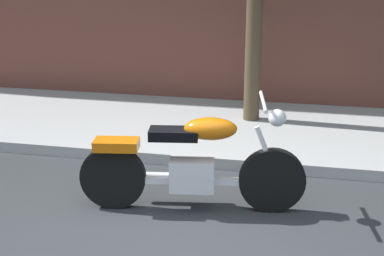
# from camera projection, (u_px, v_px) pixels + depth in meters

# --- Properties ---
(ground_plane) EXTENTS (60.00, 60.00, 0.00)m
(ground_plane) POSITION_uv_depth(u_px,v_px,m) (179.00, 234.00, 5.15)
(ground_plane) COLOR #303335
(sidewalk) EXTENTS (21.37, 2.67, 0.14)m
(sidewalk) POSITION_uv_depth(u_px,v_px,m) (227.00, 129.00, 7.87)
(sidewalk) COLOR #A4A4A4
(sidewalk) RESTS_ON ground
(motorcycle) EXTENTS (2.25, 0.73, 1.16)m
(motorcycle) POSITION_uv_depth(u_px,v_px,m) (192.00, 164.00, 5.50)
(motorcycle) COLOR black
(motorcycle) RESTS_ON ground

